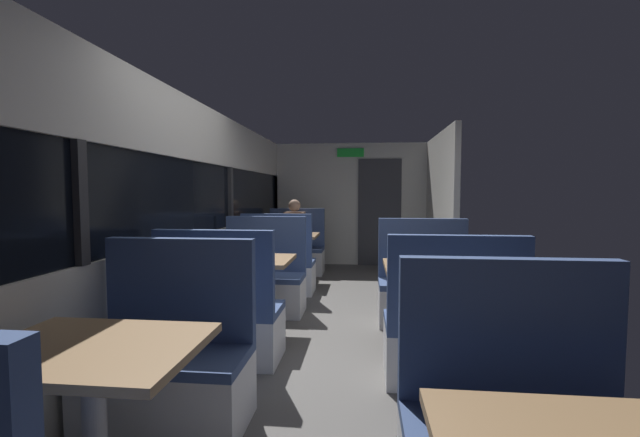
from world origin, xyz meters
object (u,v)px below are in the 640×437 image
bench_mid_window_facing_end (222,322)px  bench_far_window_facing_entry (296,254)px  bench_near_window_facing_entry (170,369)px  bench_mid_window_facing_entry (263,284)px  dining_table_near_window (93,368)px  seated_passenger (295,242)px  dining_table_far_window (288,241)px  bench_far_window_facing_end (279,269)px  dining_table_rear_aisle (436,276)px  dining_table_mid_window (246,268)px  bench_rear_aisle_facing_entry (424,292)px  bench_rear_aisle_facing_end (451,338)px

bench_mid_window_facing_end → bench_far_window_facing_entry: (0.00, 3.71, 0.00)m
bench_near_window_facing_entry → bench_mid_window_facing_entry: size_ratio=1.00×
dining_table_near_window → seated_passenger: 5.25m
bench_mid_window_facing_entry → dining_table_far_window: (0.00, 1.61, 0.31)m
bench_far_window_facing_end → dining_table_rear_aisle: bearing=-45.4°
dining_table_mid_window → bench_mid_window_facing_end: bench_mid_window_facing_end is taller
bench_mid_window_facing_end → dining_table_rear_aisle: 1.88m
dining_table_rear_aisle → bench_rear_aisle_facing_entry: bench_rear_aisle_facing_entry is taller
dining_table_far_window → bench_rear_aisle_facing_entry: 2.57m
dining_table_mid_window → bench_far_window_facing_entry: bearing=90.0°
bench_near_window_facing_entry → bench_rear_aisle_facing_end: same height
bench_mid_window_facing_entry → dining_table_far_window: bearing=90.0°
seated_passenger → bench_near_window_facing_entry: bearing=-90.0°
bench_far_window_facing_end → seated_passenger: bearing=90.0°
dining_table_rear_aisle → bench_rear_aisle_facing_end: 0.77m
bench_near_window_facing_entry → dining_table_near_window: bearing=-90.0°
dining_table_mid_window → bench_far_window_facing_entry: 3.03m
bench_near_window_facing_entry → dining_table_mid_window: size_ratio=1.22×
bench_near_window_facing_entry → seated_passenger: bearing=90.0°
seated_passenger → bench_mid_window_facing_end: bearing=-90.0°
bench_far_window_facing_end → bench_far_window_facing_entry: size_ratio=1.00×
dining_table_mid_window → seated_passenger: seated_passenger is taller
dining_table_far_window → dining_table_rear_aisle: 3.08m
bench_near_window_facing_entry → bench_rear_aisle_facing_entry: (1.79, 2.11, 0.00)m
bench_mid_window_facing_entry → dining_table_rear_aisle: (1.79, -0.90, 0.31)m
dining_table_mid_window → dining_table_rear_aisle: size_ratio=1.00×
bench_mid_window_facing_end → dining_table_far_window: bench_mid_window_facing_end is taller
bench_mid_window_facing_entry → dining_table_near_window: bearing=-90.0°
bench_far_window_facing_end → bench_near_window_facing_entry: bearing=-90.0°
dining_table_mid_window → dining_table_rear_aisle: bearing=-6.4°
bench_rear_aisle_facing_entry → dining_table_mid_window: bearing=-164.4°
dining_table_mid_window → bench_rear_aisle_facing_end: (1.79, -0.90, -0.31)m
dining_table_mid_window → bench_far_window_facing_end: size_ratio=0.82×
bench_near_window_facing_entry → dining_table_far_window: 3.94m
bench_mid_window_facing_entry → bench_far_window_facing_end: size_ratio=1.00×
dining_table_far_window → seated_passenger: size_ratio=0.71×
dining_table_mid_window → bench_rear_aisle_facing_end: bench_rear_aisle_facing_end is taller
bench_mid_window_facing_entry → bench_rear_aisle_facing_end: 2.40m
dining_table_far_window → bench_far_window_facing_entry: bench_far_window_facing_entry is taller
bench_rear_aisle_facing_entry → bench_rear_aisle_facing_end: bearing=-90.0°
bench_mid_window_facing_end → bench_far_window_facing_entry: bearing=90.0°
bench_far_window_facing_end → dining_table_rear_aisle: (1.79, -1.81, 0.31)m
bench_rear_aisle_facing_entry → bench_mid_window_facing_entry: bearing=173.6°
dining_table_rear_aisle → bench_rear_aisle_facing_end: bench_rear_aisle_facing_end is taller
bench_far_window_facing_entry → seated_passenger: 0.22m
bench_far_window_facing_entry → bench_far_window_facing_end: bearing=-90.0°
dining_table_rear_aisle → bench_rear_aisle_facing_end: size_ratio=0.82×
bench_rear_aisle_facing_entry → dining_table_far_window: bearing=134.6°
dining_table_near_window → bench_far_window_facing_end: (0.00, 3.93, -0.31)m
bench_far_window_facing_end → bench_far_window_facing_entry: same height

